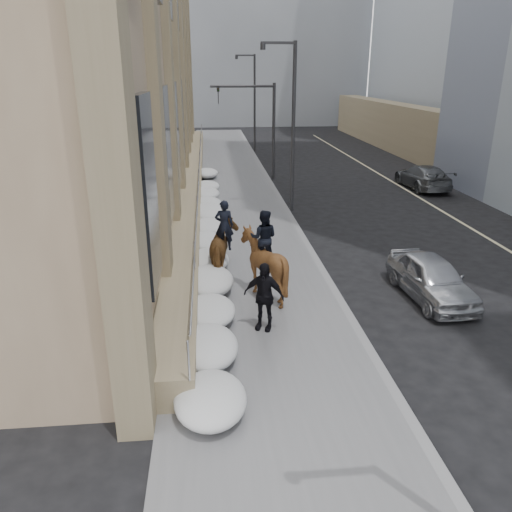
{
  "coord_description": "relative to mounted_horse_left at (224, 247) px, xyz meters",
  "views": [
    {
      "loc": [
        -1.29,
        -10.55,
        6.71
      ],
      "look_at": [
        0.0,
        2.83,
        1.7
      ],
      "focal_mm": 35.0,
      "sensor_mm": 36.0,
      "label": 1
    }
  ],
  "objects": [
    {
      "name": "traffic_signal",
      "position": [
        2.9,
        16.65,
        2.88
      ],
      "size": [
        4.1,
        0.22,
        6.0
      ],
      "color": "#2D2D30",
      "rests_on": "ground"
    },
    {
      "name": "snow_bank",
      "position": [
        -0.59,
        2.76,
        -0.65
      ],
      "size": [
        1.7,
        18.1,
        0.76
      ],
      "color": "silver",
      "rests_on": "sidewalk"
    },
    {
      "name": "mounted_horse_right",
      "position": [
        1.13,
        -1.8,
        0.14
      ],
      "size": [
        2.05,
        2.21,
        2.69
      ],
      "rotation": [
        0.0,
        0.0,
        2.91
      ],
      "color": "#492C14",
      "rests_on": "sidewalk"
    },
    {
      "name": "curb",
      "position": [
        3.45,
        4.65,
        -1.06
      ],
      "size": [
        0.24,
        80.0,
        0.12
      ],
      "primitive_type": "cube",
      "color": "slate",
      "rests_on": "ground"
    },
    {
      "name": "bg_building_mid",
      "position": [
        4.83,
        54.65,
        12.88
      ],
      "size": [
        30.0,
        12.0,
        28.0
      ],
      "primitive_type": "cube",
      "color": "slate",
      "rests_on": "ground"
    },
    {
      "name": "lane_line",
      "position": [
        11.33,
        4.65,
        -1.11
      ],
      "size": [
        0.15,
        70.0,
        0.01
      ],
      "primitive_type": "cube",
      "color": "#BFB78C",
      "rests_on": "ground"
    },
    {
      "name": "car_silver",
      "position": [
        6.33,
        -2.24,
        -0.45
      ],
      "size": [
        1.83,
        4.04,
        1.35
      ],
      "primitive_type": "imported",
      "rotation": [
        0.0,
        0.0,
        0.06
      ],
      "color": "#B3B5BB",
      "rests_on": "ground"
    },
    {
      "name": "car_grey",
      "position": [
        12.4,
        12.78,
        -0.41
      ],
      "size": [
        2.08,
        4.93,
        1.42
      ],
      "primitive_type": "imported",
      "rotation": [
        0.0,
        0.0,
        3.16
      ],
      "color": "#565A5E",
      "rests_on": "ground"
    },
    {
      "name": "mounted_horse_left",
      "position": [
        0.0,
        0.0,
        0.0
      ],
      "size": [
        1.11,
        2.22,
        2.58
      ],
      "rotation": [
        0.0,
        0.0,
        3.09
      ],
      "color": "#57371A",
      "rests_on": "sidewalk"
    },
    {
      "name": "sidewalk",
      "position": [
        0.83,
        4.65,
        -1.06
      ],
      "size": [
        5.0,
        80.0,
        0.12
      ],
      "primitive_type": "cube",
      "color": "#57575A",
      "rests_on": "ground"
    },
    {
      "name": "streetlight_mid",
      "position": [
        3.57,
        8.65,
        3.46
      ],
      "size": [
        1.71,
        0.24,
        8.0
      ],
      "color": "#2D2D30",
      "rests_on": "ground"
    },
    {
      "name": "bg_building_far",
      "position": [
        -5.17,
        66.65,
        8.88
      ],
      "size": [
        24.0,
        12.0,
        20.0
      ],
      "primitive_type": "cube",
      "color": "gray",
      "rests_on": "ground"
    },
    {
      "name": "limestone_building",
      "position": [
        -4.43,
        14.61,
        7.78
      ],
      "size": [
        6.1,
        44.0,
        18.0
      ],
      "color": "#8C765C",
      "rests_on": "ground"
    },
    {
      "name": "pedestrian",
      "position": [
        0.9,
        -3.92,
        -0.05
      ],
      "size": [
        1.21,
        0.87,
        1.91
      ],
      "primitive_type": "imported",
      "rotation": [
        0.0,
        0.0,
        -0.4
      ],
      "color": "black",
      "rests_on": "sidewalk"
    },
    {
      "name": "ground",
      "position": [
        0.83,
        -5.35,
        -1.12
      ],
      "size": [
        140.0,
        140.0,
        0.0
      ],
      "primitive_type": "plane",
      "color": "black",
      "rests_on": "ground"
    },
    {
      "name": "streetlight_far",
      "position": [
        3.57,
        28.65,
        3.46
      ],
      "size": [
        1.71,
        0.24,
        8.0
      ],
      "color": "#2D2D30",
      "rests_on": "ground"
    }
  ]
}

